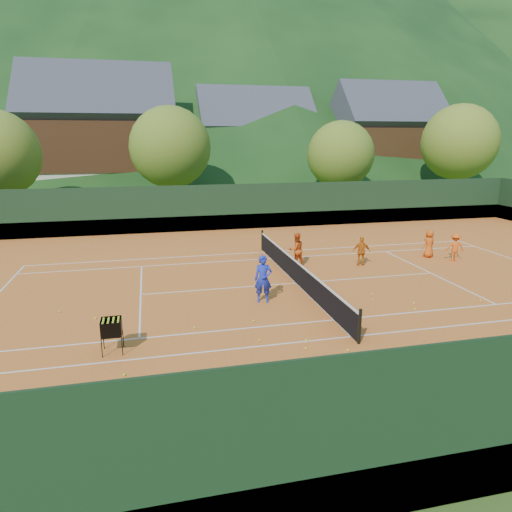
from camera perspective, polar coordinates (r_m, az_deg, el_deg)
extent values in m
plane|color=#2F4D18|center=(19.39, 5.06, -3.44)|extent=(400.00, 400.00, 0.00)
cube|color=#CB6121|center=(19.39, 5.06, -3.41)|extent=(40.00, 24.00, 0.02)
cone|color=black|center=(197.38, 18.12, 26.17)|extent=(260.00, 260.00, 95.00)
imported|color=#1C2CB9|center=(16.90, 0.91, -2.89)|extent=(0.74, 0.57, 1.79)
imported|color=#DC4E13|center=(21.72, 5.04, 0.80)|extent=(0.90, 0.78, 1.60)
imported|color=orange|center=(22.29, 13.05, 0.57)|extent=(0.89, 0.60, 1.40)
imported|color=#DB5613|center=(24.88, 20.82, 1.47)|extent=(0.80, 0.64, 1.43)
imported|color=orange|center=(24.63, 23.60, 1.05)|extent=(1.01, 0.72, 1.41)
sphere|color=#CCEA27|center=(14.43, 20.00, -10.66)|extent=(0.07, 0.07, 0.07)
sphere|color=#CCEA27|center=(12.64, -16.15, -14.08)|extent=(0.07, 0.07, 0.07)
sphere|color=#CCEA27|center=(11.60, -25.40, -17.82)|extent=(0.07, 0.07, 0.07)
sphere|color=#CCEA27|center=(18.45, 14.28, -4.63)|extent=(0.07, 0.07, 0.07)
sphere|color=#CCEA27|center=(11.16, 14.29, -18.13)|extent=(0.07, 0.07, 0.07)
sphere|color=#CCEA27|center=(12.03, -17.43, -15.78)|extent=(0.07, 0.07, 0.07)
sphere|color=#CCEA27|center=(13.60, 6.25, -11.40)|extent=(0.07, 0.07, 0.07)
sphere|color=#CCEA27|center=(19.17, 26.26, -5.01)|extent=(0.07, 0.07, 0.07)
sphere|color=#CCEA27|center=(12.52, -22.05, -14.94)|extent=(0.07, 0.07, 0.07)
sphere|color=#CCEA27|center=(13.68, 11.41, -11.46)|extent=(0.07, 0.07, 0.07)
sphere|color=#CCEA27|center=(15.39, -0.33, -8.11)|extent=(0.07, 0.07, 0.07)
sphere|color=#CCEA27|center=(15.95, 27.51, -9.02)|extent=(0.07, 0.07, 0.07)
sphere|color=#CCEA27|center=(17.34, 19.21, -6.28)|extent=(0.07, 0.07, 0.07)
sphere|color=#CCEA27|center=(17.86, 14.37, -5.29)|extent=(0.07, 0.07, 0.07)
sphere|color=#CCEA27|center=(17.58, -23.31, -6.39)|extent=(0.07, 0.07, 0.07)
sphere|color=#CCEA27|center=(18.28, 2.72, -4.37)|extent=(0.07, 0.07, 0.07)
sphere|color=#CCEA27|center=(14.02, 0.44, -10.48)|extent=(0.07, 0.07, 0.07)
sphere|color=#CCEA27|center=(16.51, -19.45, -7.37)|extent=(0.07, 0.07, 0.07)
sphere|color=#CCEA27|center=(14.11, 6.30, -10.41)|extent=(0.07, 0.07, 0.07)
sphere|color=#CCEA27|center=(10.73, -13.22, -19.52)|extent=(0.07, 0.07, 0.07)
sphere|color=#CCEA27|center=(10.39, 0.57, -20.36)|extent=(0.07, 0.07, 0.07)
sphere|color=#CCEA27|center=(11.23, 8.51, -17.56)|extent=(0.07, 0.07, 0.07)
sphere|color=#CCEA27|center=(14.99, -7.70, -8.89)|extent=(0.07, 0.07, 0.07)
sphere|color=#CCEA27|center=(17.93, 19.13, -5.59)|extent=(0.07, 0.07, 0.07)
sphere|color=#CCEA27|center=(13.88, 17.74, -11.50)|extent=(0.07, 0.07, 0.07)
cube|color=silver|center=(14.63, 11.85, -9.83)|extent=(23.77, 0.06, 0.00)
cube|color=white|center=(24.45, 1.07, 0.50)|extent=(23.77, 0.06, 0.00)
cube|color=white|center=(15.77, 9.75, -7.87)|extent=(23.77, 0.06, 0.00)
cube|color=white|center=(23.16, 1.90, -0.31)|extent=(23.77, 0.06, 0.00)
cube|color=white|center=(18.49, -14.21, -4.69)|extent=(0.06, 8.23, 0.00)
cube|color=white|center=(22.17, 20.99, -1.99)|extent=(0.06, 8.23, 0.00)
cube|color=silver|center=(19.38, 5.06, -3.38)|extent=(12.80, 0.06, 0.00)
cube|color=silver|center=(19.38, 5.06, -3.38)|extent=(0.06, 10.97, 0.00)
cube|color=black|center=(19.25, 5.09, -2.11)|extent=(0.03, 11.97, 0.90)
cube|color=white|center=(19.12, 5.12, -0.76)|extent=(0.05, 11.97, 0.06)
cylinder|color=black|center=(14.00, 12.83, -8.59)|extent=(0.10, 0.10, 1.10)
cylinder|color=black|center=(24.79, 0.79, 2.00)|extent=(0.10, 0.10, 1.10)
cube|color=black|center=(30.39, -1.96, 6.18)|extent=(40.00, 0.05, 3.00)
cube|color=#195727|center=(30.55, -1.94, 4.32)|extent=(40.40, 0.05, 1.00)
cylinder|color=black|center=(13.67, -18.72, -10.89)|extent=(0.02, 0.02, 0.55)
cylinder|color=black|center=(13.62, -16.38, -10.79)|extent=(0.02, 0.02, 0.55)
cylinder|color=black|center=(14.17, -18.52, -9.94)|extent=(0.02, 0.02, 0.55)
cylinder|color=black|center=(14.12, -16.27, -9.85)|extent=(0.02, 0.02, 0.55)
cube|color=black|center=(13.78, -17.56, -9.32)|extent=(0.55, 0.55, 0.02)
cube|color=black|center=(13.44, -17.71, -8.91)|extent=(0.55, 0.02, 0.45)
cube|color=black|center=(13.95, -17.56, -8.02)|extent=(0.55, 0.02, 0.45)
cube|color=black|center=(13.72, -18.79, -8.51)|extent=(0.02, 0.55, 0.45)
cube|color=black|center=(13.67, -16.47, -8.41)|extent=(0.02, 0.55, 0.45)
sphere|color=#CCE526|center=(13.45, -18.63, -8.09)|extent=(0.07, 0.07, 0.07)
sphere|color=#CCE526|center=(13.58, -18.58, -7.87)|extent=(0.07, 0.07, 0.07)
sphere|color=#CCE526|center=(13.71, -18.54, -7.65)|extent=(0.07, 0.07, 0.07)
sphere|color=#CCE526|center=(13.83, -18.49, -7.44)|extent=(0.07, 0.07, 0.07)
sphere|color=#CCE526|center=(13.44, -18.05, -8.06)|extent=(0.07, 0.07, 0.07)
sphere|color=#CCE526|center=(13.56, -18.01, -7.84)|extent=(0.07, 0.07, 0.07)
sphere|color=#CCE526|center=(13.69, -17.96, -7.63)|extent=(0.07, 0.07, 0.07)
sphere|color=#CCE526|center=(13.82, -17.92, -7.41)|extent=(0.07, 0.07, 0.07)
sphere|color=#CCE526|center=(13.43, -17.46, -8.03)|extent=(0.07, 0.07, 0.07)
sphere|color=#CCE526|center=(13.55, -17.43, -7.81)|extent=(0.07, 0.07, 0.07)
sphere|color=#CCE526|center=(13.68, -17.39, -7.60)|extent=(0.07, 0.07, 0.07)
sphere|color=#CCE526|center=(13.81, -17.35, -7.39)|extent=(0.07, 0.07, 0.07)
sphere|color=#CCE526|center=(13.41, -16.88, -8.01)|extent=(0.07, 0.07, 0.07)
sphere|color=#CCE526|center=(13.54, -16.84, -7.79)|extent=(0.07, 0.07, 0.07)
sphere|color=#CCE526|center=(13.67, -16.81, -7.57)|extent=(0.07, 0.07, 0.07)
sphere|color=#CCE526|center=(13.79, -16.78, -7.36)|extent=(0.07, 0.07, 0.07)
cube|color=beige|center=(47.88, -18.31, 8.48)|extent=(12.00, 9.00, 2.88)
cube|color=#361D0E|center=(47.67, -18.67, 12.88)|extent=(12.24, 9.18, 4.48)
cube|color=#3F3F46|center=(47.70, -18.96, 16.28)|extent=(13.80, 9.93, 9.93)
cube|color=beige|center=(53.04, -0.23, 9.55)|extent=(11.00, 8.00, 2.52)
cube|color=#36200E|center=(52.85, -0.24, 13.03)|extent=(11.22, 8.16, 3.92)
cube|color=#42434A|center=(52.84, -0.24, 15.81)|extent=(12.65, 8.82, 8.82)
cube|color=beige|center=(54.26, 15.52, 9.24)|extent=(10.00, 8.00, 2.70)
cube|color=#351E0E|center=(54.08, 15.78, 12.88)|extent=(10.20, 8.16, 4.20)
cube|color=#414149|center=(54.08, 15.98, 15.73)|extent=(11.50, 8.82, 8.82)
cylinder|color=#3D2818|center=(37.20, -29.06, 5.65)|extent=(0.36, 0.36, 2.70)
cylinder|color=#422C1A|center=(37.80, -10.38, 7.51)|extent=(0.36, 0.36, 2.88)
sphere|color=#49721E|center=(37.53, -10.65, 13.21)|extent=(6.40, 6.40, 6.40)
cylinder|color=#3C2418|center=(40.06, 10.31, 7.64)|extent=(0.36, 0.36, 2.52)
sphere|color=#4C741F|center=(39.80, 10.53, 12.35)|extent=(5.60, 5.60, 5.60)
cylinder|color=#422A1A|center=(46.91, 23.55, 8.00)|extent=(0.36, 0.36, 3.06)
sphere|color=#577B20|center=(46.70, 24.06, 12.86)|extent=(6.80, 6.80, 6.80)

